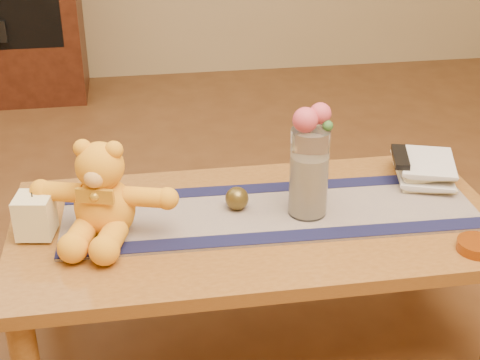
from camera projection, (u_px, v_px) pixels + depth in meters
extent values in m
plane|color=#563218|center=(256.00, 341.00, 2.18)|extent=(5.50, 5.50, 0.00)
cube|color=brown|center=(257.00, 225.00, 1.99)|extent=(1.40, 0.70, 0.04)
cylinder|color=brown|center=(48.00, 256.00, 2.25)|extent=(0.07, 0.07, 0.41)
cylinder|color=brown|center=(418.00, 223.00, 2.43)|extent=(0.07, 0.07, 0.41)
cube|color=#211B4D|center=(271.00, 212.00, 2.00)|extent=(1.21, 0.39, 0.01)
cube|color=#121436|center=(280.00, 237.00, 1.87)|extent=(1.20, 0.10, 0.00)
cube|color=#121436|center=(263.00, 188.00, 2.13)|extent=(1.20, 0.10, 0.00)
cube|color=#FFF6BB|center=(35.00, 215.00, 1.86)|extent=(0.11, 0.11, 0.12)
cylinder|color=black|center=(32.00, 195.00, 1.83)|extent=(0.00, 0.00, 0.01)
cylinder|color=silver|center=(309.00, 173.00, 1.93)|extent=(0.11, 0.11, 0.26)
cylinder|color=beige|center=(308.00, 185.00, 1.95)|extent=(0.09, 0.09, 0.18)
sphere|color=#C74655|center=(305.00, 120.00, 1.85)|extent=(0.07, 0.07, 0.07)
sphere|color=#C74655|center=(320.00, 113.00, 1.86)|extent=(0.06, 0.06, 0.06)
sphere|color=#5855B8|center=(312.00, 116.00, 1.89)|extent=(0.04, 0.04, 0.04)
sphere|color=#5855B8|center=(299.00, 121.00, 1.88)|extent=(0.04, 0.04, 0.04)
sphere|color=#33662D|center=(328.00, 126.00, 1.85)|extent=(0.03, 0.03, 0.03)
sphere|color=brown|center=(237.00, 198.00, 2.00)|extent=(0.08, 0.08, 0.07)
imported|color=#F3E8BB|center=(398.00, 177.00, 2.19)|extent=(0.21, 0.25, 0.02)
imported|color=#F3E8BB|center=(400.00, 172.00, 2.18)|extent=(0.23, 0.27, 0.02)
imported|color=#F3E8BB|center=(397.00, 165.00, 2.18)|extent=(0.20, 0.25, 0.02)
imported|color=#F3E8BB|center=(401.00, 161.00, 2.17)|extent=(0.23, 0.26, 0.02)
cube|color=black|center=(400.00, 157.00, 2.15)|extent=(0.09, 0.17, 0.02)
cylinder|color=#BF5914|center=(478.00, 246.00, 1.82)|extent=(0.12, 0.12, 0.03)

